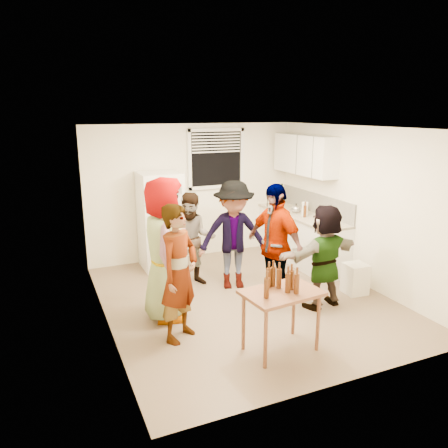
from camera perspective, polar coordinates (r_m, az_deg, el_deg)
name	(u,v)px	position (r m, az deg, el deg)	size (l,w,h in m)	color
room	(246,299)	(6.60, 2.83, -9.80)	(4.00, 4.50, 2.50)	white
window	(216,159)	(8.26, -1.02, 8.52)	(1.12, 0.10, 1.06)	white
refrigerator	(161,221)	(7.74, -8.28, 0.44)	(0.70, 0.70, 1.70)	white
counter_lower	(301,239)	(8.19, 10.01, -1.90)	(0.60, 2.20, 0.86)	white
countertop	(302,215)	(8.08, 10.15, 1.17)	(0.64, 2.22, 0.04)	beige
backsplash	(316,203)	(8.19, 11.88, 2.71)	(0.03, 2.20, 0.36)	#A7A29A
upper_cabinets	(305,155)	(8.14, 10.49, 8.90)	(0.34, 1.60, 0.70)	white
kettle	(296,213)	(8.15, 9.38, 1.46)	(0.22, 0.18, 0.18)	silver
paper_towel	(305,215)	(7.97, 10.48, 1.12)	(0.11, 0.11, 0.24)	white
wine_bottle	(281,205)	(8.77, 7.50, 2.47)	(0.08, 0.08, 0.32)	black
beer_bottle_counter	(305,217)	(7.83, 10.48, 0.88)	(0.05, 0.05, 0.21)	#47230C
blue_cup	(317,226)	(7.26, 12.06, -0.28)	(0.09, 0.09, 0.12)	blue
picture_frame	(305,207)	(8.37, 10.53, 2.26)	(0.02, 0.17, 0.14)	#ECBC48
trash_bin	(355,278)	(7.01, 16.78, -6.73)	(0.32, 0.32, 0.47)	silver
serving_table	(280,349)	(5.38, 7.28, -15.93)	(0.87, 0.58, 0.74)	brown
beer_bottle_table	(291,289)	(5.11, 8.74, -8.44)	(0.06, 0.06, 0.23)	#47230C
red_cup	(291,286)	(5.20, 8.68, -8.02)	(0.08, 0.08, 0.11)	#9F0607
guest_grey	(168,316)	(6.14, -7.36, -11.86)	(0.94, 1.92, 0.61)	gray
guest_stripe	(181,337)	(5.62, -5.65, -14.49)	(0.62, 1.69, 0.40)	#141933
guest_back_left	(194,284)	(7.16, -3.98, -7.81)	(0.73, 1.50, 0.57)	#503827
guest_back_right	(233,286)	(7.05, 1.24, -8.13)	(1.10, 1.70, 0.63)	#39393E
guest_black	(272,301)	(6.56, 6.35, -10.02)	(1.03, 1.76, 0.43)	black
guest_orange	(322,305)	(6.55, 12.63, -10.34)	(1.38, 1.49, 0.44)	#F19358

